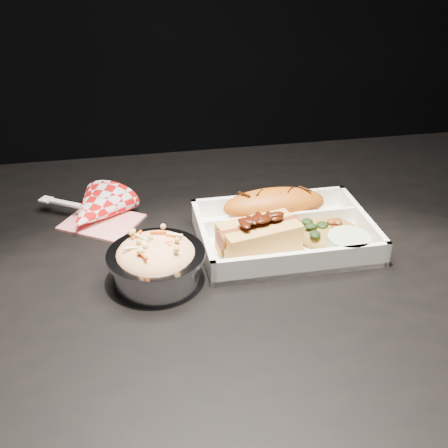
{
  "coord_description": "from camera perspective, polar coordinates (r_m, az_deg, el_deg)",
  "views": [
    {
      "loc": [
        -0.11,
        -0.65,
        1.19
      ],
      "look_at": [
        0.01,
        -0.0,
        0.81
      ],
      "focal_mm": 45.0,
      "sensor_mm": 36.0,
      "label": 1
    }
  ],
  "objects": [
    {
      "name": "foil_coleslaw_cup",
      "position": [
        0.74,
        -6.9,
        -3.71
      ],
      "size": [
        0.13,
        0.13,
        0.07
      ],
      "color": "silver",
      "rests_on": "dining_table"
    },
    {
      "name": "fried_rice_mound",
      "position": [
        0.84,
        10.63,
        -0.36
      ],
      "size": [
        0.1,
        0.08,
        0.03
      ],
      "primitive_type": "ellipsoid",
      "rotation": [
        0.0,
        0.0,
        0.01
      ],
      "color": "olive",
      "rests_on": "food_tray"
    },
    {
      "name": "napkin_fork",
      "position": [
        0.9,
        -13.03,
        1.27
      ],
      "size": [
        0.17,
        0.15,
        0.1
      ],
      "rotation": [
        0.0,
        0.0,
        -0.56
      ],
      "color": "red",
      "rests_on": "dining_table"
    },
    {
      "name": "hotdog",
      "position": [
        0.79,
        3.57,
        -1.08
      ],
      "size": [
        0.12,
        0.08,
        0.06
      ],
      "rotation": [
        0.0,
        0.0,
        0.22
      ],
      "color": "gold",
      "rests_on": "food_tray"
    },
    {
      "name": "cupcake_liner",
      "position": [
        0.8,
        12.52,
        -2.14
      ],
      "size": [
        0.06,
        0.06,
        0.03
      ],
      "primitive_type": "cylinder",
      "color": "#B4CB9A",
      "rests_on": "food_tray"
    },
    {
      "name": "fried_pastry",
      "position": [
        0.87,
        5.14,
        1.96
      ],
      "size": [
        0.16,
        0.07,
        0.05
      ],
      "primitive_type": "ellipsoid",
      "rotation": [
        0.0,
        0.0,
        0.01
      ],
      "color": "#A75110",
      "rests_on": "food_tray"
    },
    {
      "name": "food_tray",
      "position": [
        0.83,
        6.08,
        -1.18
      ],
      "size": [
        0.25,
        0.18,
        0.04
      ],
      "rotation": [
        0.0,
        0.0,
        0.01
      ],
      "color": "white",
      "rests_on": "dining_table"
    },
    {
      "name": "dining_table",
      "position": [
        0.85,
        -1.06,
        -8.8
      ],
      "size": [
        1.2,
        0.8,
        0.75
      ],
      "color": "black",
      "rests_on": "ground"
    }
  ]
}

